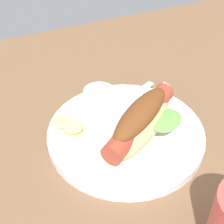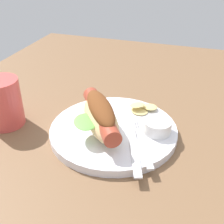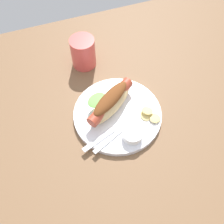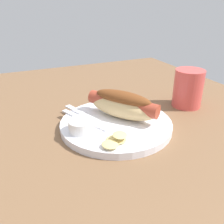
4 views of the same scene
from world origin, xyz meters
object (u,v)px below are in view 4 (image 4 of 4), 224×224
(plate, at_px, (116,124))
(hot_dog, at_px, (121,104))
(chips_pile, at_px, (115,140))
(fork, at_px, (83,119))
(sauce_ramekin, at_px, (82,126))
(knife, at_px, (85,115))
(drinking_cup, at_px, (188,88))

(plate, xyz_separation_m, hot_dog, (-0.01, 0.02, 0.04))
(hot_dog, xyz_separation_m, chips_pile, (0.10, -0.06, -0.03))
(fork, bearing_deg, plate, 37.36)
(plate, relative_size, chips_pile, 3.60)
(sauce_ramekin, distance_m, chips_pile, 0.08)
(sauce_ramekin, bearing_deg, hot_dog, 104.47)
(hot_dog, relative_size, knife, 1.14)
(chips_pile, height_order, drinking_cup, drinking_cup)
(plate, relative_size, fork, 1.84)
(drinking_cup, bearing_deg, plate, -81.70)
(plate, height_order, drinking_cup, drinking_cup)
(sauce_ramekin, xyz_separation_m, chips_pile, (0.07, 0.05, -0.01))
(plate, height_order, hot_dog, hot_dog)
(hot_dog, bearing_deg, chips_pile, -65.82)
(plate, distance_m, drinking_cup, 0.24)
(plate, distance_m, sauce_ramekin, 0.09)
(hot_dog, height_order, fork, hot_dog)
(sauce_ramekin, height_order, fork, sauce_ramekin)
(fork, height_order, chips_pile, chips_pile)
(fork, bearing_deg, chips_pile, -10.48)
(chips_pile, distance_m, drinking_cup, 0.30)
(sauce_ramekin, distance_m, drinking_cup, 0.32)
(plate, bearing_deg, sauce_ramekin, -81.06)
(plate, height_order, sauce_ramekin, sauce_ramekin)
(fork, bearing_deg, sauce_ramekin, -43.61)
(hot_dog, xyz_separation_m, drinking_cup, (-0.02, 0.21, 0.00))
(hot_dog, bearing_deg, knife, -153.04)
(plate, relative_size, drinking_cup, 2.51)
(knife, xyz_separation_m, chips_pile, (0.14, 0.02, 0.00))
(chips_pile, relative_size, drinking_cup, 0.70)
(fork, distance_m, drinking_cup, 0.30)
(fork, xyz_separation_m, chips_pile, (0.12, 0.03, 0.00))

